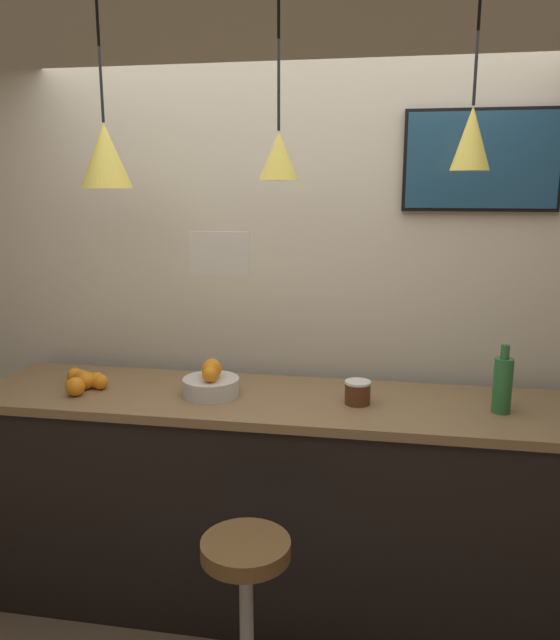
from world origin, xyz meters
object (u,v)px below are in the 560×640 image
fruit_bowl (211,382)px  mounted_tv (482,160)px  bar_stool (246,620)px  spread_jar (358,392)px  juice_bottle (503,384)px

fruit_bowl → mounted_tv: mounted_tv is taller
fruit_bowl → mounted_tv: bearing=19.3°
bar_stool → mounted_tv: (0.84, 1.06, 1.62)m
fruit_bowl → bar_stool: bearing=-65.4°
bar_stool → spread_jar: size_ratio=6.65×
bar_stool → spread_jar: bearing=62.7°
bar_stool → juice_bottle: (0.93, 0.66, 0.72)m
bar_stool → juice_bottle: 1.35m
bar_stool → juice_bottle: size_ratio=2.57×
bar_stool → fruit_bowl: 0.98m
juice_bottle → spread_jar: size_ratio=2.58×
fruit_bowl → juice_bottle: juice_bottle is taller
fruit_bowl → spread_jar: 0.65m
fruit_bowl → juice_bottle: 1.24m
bar_stool → spread_jar: (0.34, 0.66, 0.65)m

